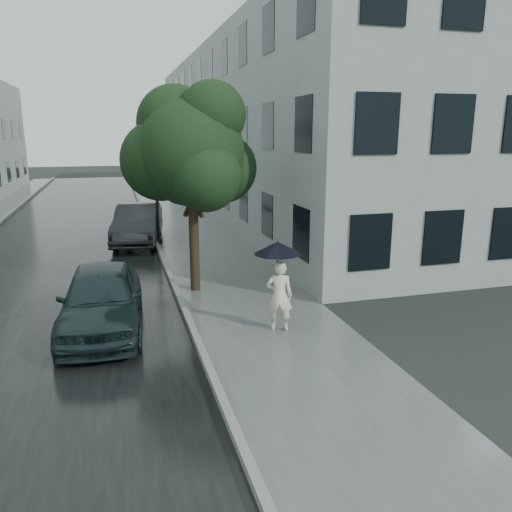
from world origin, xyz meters
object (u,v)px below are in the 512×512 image
object	(u,v)px
street_tree	(191,151)
car_far	(138,224)
pedestrian	(279,296)
lamp_post	(152,172)
car_near	(102,298)

from	to	relation	value
street_tree	car_far	xyz separation A→B (m)	(-1.22, 6.81, -3.12)
pedestrian	street_tree	xyz separation A→B (m)	(-1.36, 3.59, 3.08)
pedestrian	lamp_post	bearing A→B (deg)	-60.78
street_tree	lamp_post	size ratio (longest dim) A/B	1.15
street_tree	car_near	distance (m)	4.71
street_tree	car_near	bearing A→B (deg)	-135.45
lamp_post	car_far	size ratio (longest dim) A/B	1.07
car_near	pedestrian	bearing A→B (deg)	-12.96
pedestrian	lamp_post	xyz separation A→B (m)	(-1.95, 9.87, 2.05)
pedestrian	lamp_post	distance (m)	10.27
street_tree	car_near	xyz separation A→B (m)	(-2.50, -2.46, -3.15)
car_far	pedestrian	bearing A→B (deg)	-66.34
pedestrian	lamp_post	size ratio (longest dim) A/B	0.32
pedestrian	street_tree	world-z (taller)	street_tree
pedestrian	street_tree	size ratio (longest dim) A/B	0.28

